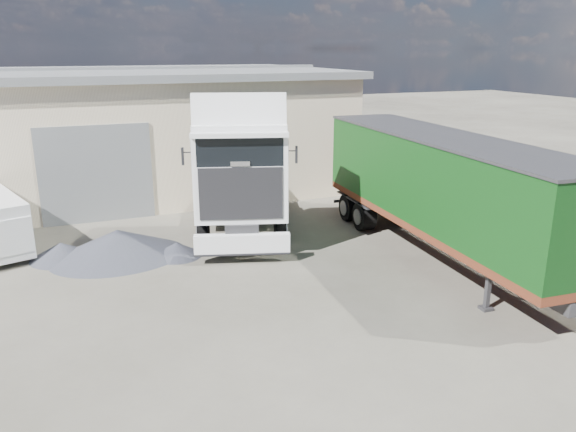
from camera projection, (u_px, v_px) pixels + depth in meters
name	position (u px, v px, depth m)	size (l,w,h in m)	color
ground	(225.00, 330.00, 12.90)	(120.00, 120.00, 0.00)	#292721
brick_boundary_wall	(466.00, 181.00, 21.98)	(0.35, 26.00, 2.50)	#9A4727
tractor_unit	(241.00, 178.00, 18.63)	(4.85, 7.82, 5.00)	black
box_trailer	(440.00, 184.00, 16.88)	(3.17, 11.50, 3.78)	#2D2D30
gravel_heap	(116.00, 244.00, 17.36)	(5.34, 4.78, 0.87)	black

